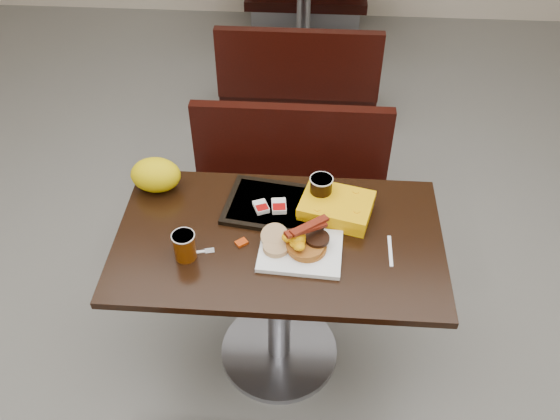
# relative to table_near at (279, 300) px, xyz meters

# --- Properties ---
(floor) EXTENTS (6.00, 7.00, 0.01)m
(floor) POSITION_rel_table_near_xyz_m (0.00, 0.00, -0.38)
(floor) COLOR gray
(floor) RESTS_ON ground
(table_near) EXTENTS (1.20, 0.70, 0.75)m
(table_near) POSITION_rel_table_near_xyz_m (0.00, 0.00, 0.00)
(table_near) COLOR black
(table_near) RESTS_ON floor
(bench_near_n) EXTENTS (1.00, 0.46, 0.72)m
(bench_near_n) POSITION_rel_table_near_xyz_m (0.00, 0.70, -0.02)
(bench_near_n) COLOR black
(bench_near_n) RESTS_ON floor
(table_far) EXTENTS (1.20, 0.70, 0.75)m
(table_far) POSITION_rel_table_near_xyz_m (0.00, 2.60, 0.00)
(table_far) COLOR black
(table_far) RESTS_ON floor
(bench_far_s) EXTENTS (1.00, 0.46, 0.72)m
(bench_far_s) POSITION_rel_table_near_xyz_m (0.00, 1.90, -0.02)
(bench_far_s) COLOR black
(bench_far_s) RESTS_ON floor
(platter) EXTENTS (0.31, 0.24, 0.02)m
(platter) POSITION_rel_table_near_xyz_m (0.08, -0.08, 0.38)
(platter) COLOR white
(platter) RESTS_ON table_near
(pancake_stack) EXTENTS (0.18, 0.18, 0.03)m
(pancake_stack) POSITION_rel_table_near_xyz_m (0.10, -0.07, 0.41)
(pancake_stack) COLOR #AA5A1C
(pancake_stack) RESTS_ON platter
(sausage_patty) EXTENTS (0.10, 0.10, 0.01)m
(sausage_patty) POSITION_rel_table_near_xyz_m (0.14, -0.05, 0.43)
(sausage_patty) COLOR black
(sausage_patty) RESTS_ON pancake_stack
(scrambled_eggs) EXTENTS (0.10, 0.09, 0.05)m
(scrambled_eggs) POSITION_rel_table_near_xyz_m (0.07, -0.08, 0.45)
(scrambled_eggs) COLOR #FFA205
(scrambled_eggs) RESTS_ON pancake_stack
(bacon_strips) EXTENTS (0.18, 0.15, 0.01)m
(bacon_strips) POSITION_rel_table_near_xyz_m (0.10, -0.06, 0.48)
(bacon_strips) COLOR #4F1005
(bacon_strips) RESTS_ON scrambled_eggs
(muffin_bottom) EXTENTS (0.11, 0.11, 0.02)m
(muffin_bottom) POSITION_rel_table_near_xyz_m (-0.01, -0.08, 0.40)
(muffin_bottom) COLOR tan
(muffin_bottom) RESTS_ON platter
(muffin_top) EXTENTS (0.10, 0.10, 0.06)m
(muffin_top) POSITION_rel_table_near_xyz_m (-0.01, -0.04, 0.42)
(muffin_top) COLOR tan
(muffin_top) RESTS_ON platter
(coffee_cup_near) EXTENTS (0.09, 0.09, 0.11)m
(coffee_cup_near) POSITION_rel_table_near_xyz_m (-0.32, -0.12, 0.43)
(coffee_cup_near) COLOR #8A3F05
(coffee_cup_near) RESTS_ON table_near
(fork) EXTENTS (0.12, 0.05, 0.00)m
(fork) POSITION_rel_table_near_xyz_m (-0.30, -0.10, 0.38)
(fork) COLOR white
(fork) RESTS_ON table_near
(knife) EXTENTS (0.01, 0.15, 0.00)m
(knife) POSITION_rel_table_near_xyz_m (0.40, -0.05, 0.38)
(knife) COLOR white
(knife) RESTS_ON table_near
(condiment_syrup) EXTENTS (0.05, 0.05, 0.01)m
(condiment_syrup) POSITION_rel_table_near_xyz_m (-0.13, -0.05, 0.38)
(condiment_syrup) COLOR #A72F07
(condiment_syrup) RESTS_ON table_near
(tray) EXTENTS (0.43, 0.33, 0.02)m
(tray) POSITION_rel_table_near_xyz_m (-0.02, 0.15, 0.38)
(tray) COLOR black
(tray) RESTS_ON table_near
(hashbrown_sleeve_left) EXTENTS (0.07, 0.08, 0.02)m
(hashbrown_sleeve_left) POSITION_rel_table_near_xyz_m (-0.08, 0.13, 0.40)
(hashbrown_sleeve_left) COLOR silver
(hashbrown_sleeve_left) RESTS_ON tray
(hashbrown_sleeve_right) EXTENTS (0.06, 0.08, 0.02)m
(hashbrown_sleeve_right) POSITION_rel_table_near_xyz_m (-0.01, 0.13, 0.40)
(hashbrown_sleeve_right) COLOR silver
(hashbrown_sleeve_right) RESTS_ON tray
(coffee_cup_far) EXTENTS (0.10, 0.10, 0.11)m
(coffee_cup_far) POSITION_rel_table_near_xyz_m (0.15, 0.18, 0.45)
(coffee_cup_far) COLOR black
(coffee_cup_far) RESTS_ON tray
(clamshell) EXTENTS (0.30, 0.26, 0.07)m
(clamshell) POSITION_rel_table_near_xyz_m (0.21, 0.13, 0.41)
(clamshell) COLOR #F1A704
(clamshell) RESTS_ON table_near
(paper_bag) EXTENTS (0.21, 0.16, 0.14)m
(paper_bag) POSITION_rel_table_near_xyz_m (-0.50, 0.24, 0.44)
(paper_bag) COLOR #DBC507
(paper_bag) RESTS_ON table_near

